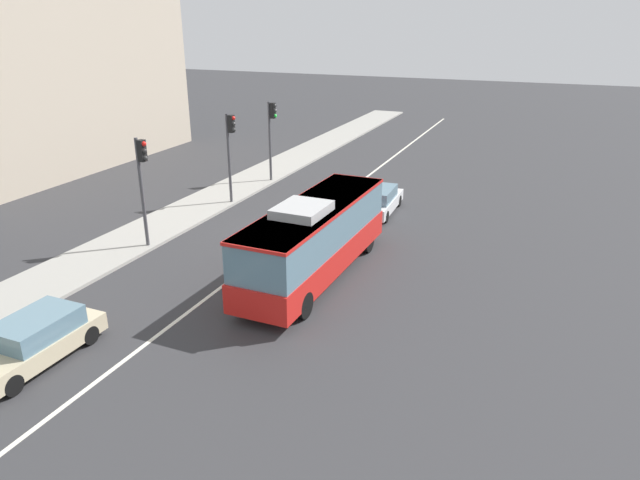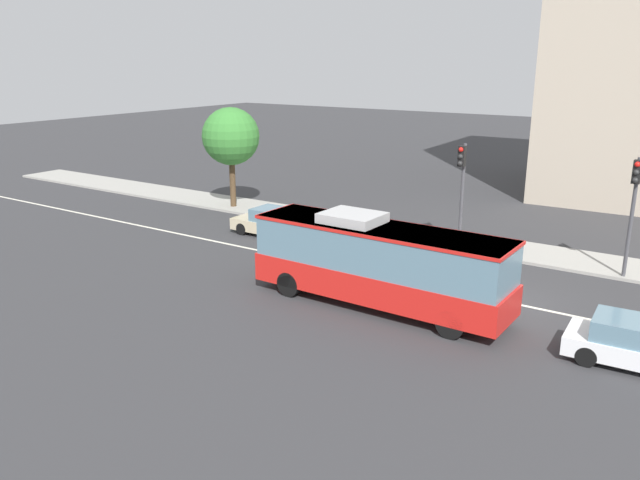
% 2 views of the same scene
% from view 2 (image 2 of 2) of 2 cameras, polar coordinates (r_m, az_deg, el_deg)
% --- Properties ---
extents(ground_plane, '(160.00, 160.00, 0.00)m').
position_cam_2_polar(ground_plane, '(25.41, 16.40, -5.40)').
color(ground_plane, '#333335').
extents(sidewalk_kerb, '(80.00, 3.30, 0.14)m').
position_cam_2_polar(sidewalk_kerb, '(31.53, 20.11, -1.40)').
color(sidewalk_kerb, '#9E9B93').
rests_on(sidewalk_kerb, ground_plane).
extents(lane_centre_line, '(76.00, 0.16, 0.01)m').
position_cam_2_polar(lane_centre_line, '(25.41, 16.40, -5.39)').
color(lane_centre_line, silver).
rests_on(lane_centre_line, ground_plane).
extents(transit_bus, '(10.05, 2.72, 3.46)m').
position_cam_2_polar(transit_bus, '(23.51, 5.33, -1.85)').
color(transit_bus, red).
rests_on(transit_bus, ground_plane).
extents(sedan_beige, '(4.51, 1.84, 1.46)m').
position_cam_2_polar(sedan_beige, '(33.14, -4.12, 1.58)').
color(sedan_beige, '#C6B793').
rests_on(sedan_beige, ground_plane).
extents(traffic_light_near_corner, '(0.32, 0.62, 5.20)m').
position_cam_2_polar(traffic_light_near_corner, '(28.73, 26.52, 3.44)').
color(traffic_light_near_corner, '#47474C').
rests_on(traffic_light_near_corner, ground_plane).
extents(traffic_light_far_corner, '(0.33, 0.62, 5.20)m').
position_cam_2_polar(traffic_light_far_corner, '(30.54, 12.70, 5.42)').
color(traffic_light_far_corner, '#47474C').
rests_on(traffic_light_far_corner, ground_plane).
extents(street_tree_kerbside_left, '(3.48, 3.48, 6.21)m').
position_cam_2_polar(street_tree_kerbside_left, '(38.98, -8.07, 9.24)').
color(street_tree_kerbside_left, '#4C3823').
rests_on(street_tree_kerbside_left, ground_plane).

